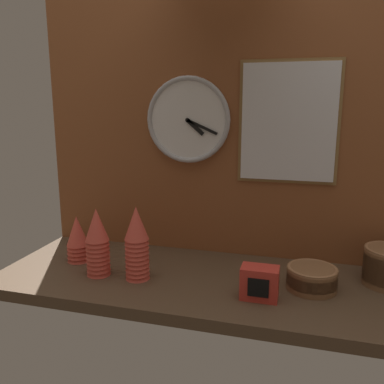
{
  "coord_description": "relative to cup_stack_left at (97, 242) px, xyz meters",
  "views": [
    {
      "loc": [
        0.24,
        -1.29,
        0.6
      ],
      "look_at": [
        -0.13,
        0.04,
        0.29
      ],
      "focal_mm": 38.0,
      "sensor_mm": 36.0,
      "label": 1
    }
  ],
  "objects": [
    {
      "name": "ground_plane",
      "position": [
        0.44,
        0.08,
        -0.14
      ],
      "size": [
        1.6,
        0.56,
        0.04
      ],
      "primitive_type": "cube",
      "color": "#4C3826"
    },
    {
      "name": "bowl_stack_right",
      "position": [
        0.73,
        0.08,
        -0.08
      ],
      "size": [
        0.16,
        0.16,
        0.08
      ],
      "color": "brown",
      "rests_on": "ground_plane"
    },
    {
      "name": "cup_stack_far_left",
      "position": [
        -0.14,
        0.09,
        -0.03
      ],
      "size": [
        0.08,
        0.08,
        0.18
      ],
      "color": "#DB4C3D",
      "rests_on": "ground_plane"
    },
    {
      "name": "menu_board",
      "position": [
        0.62,
        0.33,
        0.41
      ],
      "size": [
        0.36,
        0.01,
        0.45
      ],
      "color": "olive"
    },
    {
      "name": "napkin_dispenser",
      "position": [
        0.57,
        -0.03,
        -0.07
      ],
      "size": [
        0.12,
        0.07,
        0.1
      ],
      "color": "red",
      "rests_on": "ground_plane"
    },
    {
      "name": "wall_tiled_back",
      "position": [
        0.44,
        0.35,
        0.4
      ],
      "size": [
        1.6,
        0.03,
        1.05
      ],
      "color": "brown",
      "rests_on": "ground_plane"
    },
    {
      "name": "wall_clock",
      "position": [
        0.24,
        0.32,
        0.41
      ],
      "size": [
        0.33,
        0.03,
        0.33
      ],
      "color": "white"
    },
    {
      "name": "cup_stack_center_left",
      "position": [
        0.15,
        0.01,
        0.01
      ],
      "size": [
        0.08,
        0.08,
        0.26
      ],
      "color": "#DB4C3D",
      "rests_on": "ground_plane"
    },
    {
      "name": "cup_stack_left",
      "position": [
        0.0,
        0.0,
        0.0
      ],
      "size": [
        0.08,
        0.08,
        0.24
      ],
      "color": "#DB4C3D",
      "rests_on": "ground_plane"
    }
  ]
}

